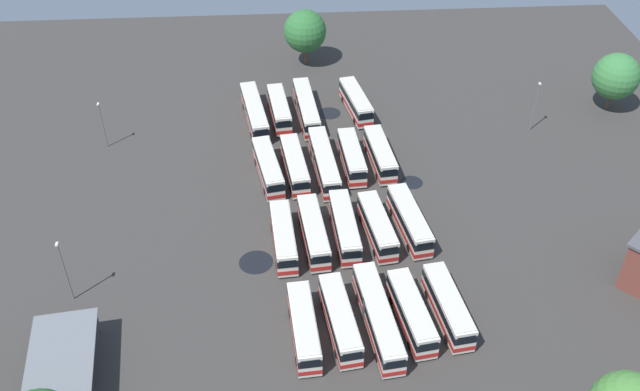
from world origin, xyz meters
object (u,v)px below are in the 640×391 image
bus_row2_slot1 (314,232)px  maintenance_shelter (61,353)px  bus_row2_slot3 (377,226)px  tree_west_edge (616,76)px  lamp_post_near_entrance (65,269)px  tree_north_edge (305,31)px  lamp_post_mid_lot (102,123)px  bus_row1_slot2 (324,162)px  bus_row2_slot4 (410,220)px  bus_row1_slot3 (352,157)px  bus_row3_slot1 (340,319)px  bus_row0_slot1 (279,109)px  bus_row0_slot0 (254,112)px  bus_row3_slot4 (448,306)px  bus_row0_slot2 (306,107)px  bus_row0_slot4 (356,102)px  bus_row3_slot3 (412,313)px  bus_row3_slot2 (378,316)px  bus_row1_slot1 (295,165)px  bus_row2_slot2 (345,227)px  bus_row3_slot0 (304,327)px  bus_row1_slot4 (380,154)px  bus_row2_slot0 (284,237)px  bus_row1_slot0 (268,167)px  lamp_post_by_building (535,105)px

bus_row2_slot1 → maintenance_shelter: bearing=-55.0°
bus_row2_slot3 → tree_west_edge: tree_west_edge is taller
lamp_post_near_entrance → tree_north_edge: size_ratio=0.85×
lamp_post_mid_lot → tree_west_edge: 77.26m
bus_row1_slot2 → maintenance_shelter: bearing=-40.9°
bus_row2_slot4 → lamp_post_near_entrance: bearing=-77.4°
bus_row1_slot3 → bus_row3_slot1: 29.78m
bus_row0_slot1 → bus_row2_slot1: bearing=7.0°
bus_row0_slot1 → bus_row2_slot1: 28.96m
bus_row0_slot0 → bus_row1_slot3: (12.86, 13.59, -0.00)m
bus_row0_slot1 → bus_row3_slot4: bearing=22.5°
bus_row3_slot4 → lamp_post_mid_lot: 55.86m
bus_row0_slot0 → tree_west_edge: 55.65m
bus_row2_slot3 → bus_row3_slot4: (13.56, 5.88, 0.00)m
bus_row0_slot2 → bus_row0_slot4: size_ratio=1.25×
lamp_post_mid_lot → maintenance_shelter: bearing=4.3°
bus_row3_slot3 → bus_row3_slot4: size_ratio=1.00×
bus_row0_slot1 → bus_row3_slot1: 43.23m
lamp_post_near_entrance → tree_north_edge: (-53.96, 28.85, 1.60)m
bus_row3_slot2 → lamp_post_near_entrance: 34.26m
bus_row1_slot1 → bus_row2_slot3: bearing=35.5°
bus_row1_slot1 → bus_row2_slot2: (13.34, 5.59, 0.00)m
bus_row3_slot4 → maintenance_shelter: maintenance_shelter is taller
bus_row2_slot4 → lamp_post_mid_lot: 46.29m
bus_row0_slot0 → bus_row2_slot1: size_ratio=1.22×
bus_row1_slot1 → bus_row3_slot2: size_ratio=0.82×
bus_row3_slot0 → bus_row3_slot4: size_ratio=0.99×
bus_row3_slot1 → lamp_post_mid_lot: size_ratio=1.54×
bus_row0_slot4 → bus_row2_slot3: bearing=-1.1°
bus_row3_slot3 → bus_row3_slot4: 4.13m
bus_row0_slot0 → bus_row2_slot3: size_ratio=1.30×
bus_row0_slot4 → bus_row3_slot0: 46.26m
bus_row2_slot1 → tree_north_edge: bearing=178.3°
bus_row1_slot4 → bus_row3_slot4: 29.02m
bus_row1_slot4 → bus_row3_slot0: (30.71, -12.18, -0.00)m
bus_row2_slot1 → bus_row3_slot4: bearing=46.5°
bus_row2_slot1 → bus_row3_slot0: 15.08m
maintenance_shelter → bus_row0_slot1: bearing=154.5°
bus_row1_slot3 → bus_row3_slot3: bearing=6.7°
bus_row2_slot3 → bus_row3_slot3: same height
bus_row1_slot2 → bus_row1_slot4: (-1.35, 7.96, -0.00)m
bus_row0_slot1 → bus_row2_slot0: same height
bus_row0_slot0 → bus_row3_slot0: 43.50m
bus_row1_slot0 → bus_row3_slot4: same height
bus_row3_slot2 → maintenance_shelter: size_ratio=1.22×
lamp_post_by_building → bus_row2_slot3: bearing=-49.2°
bus_row2_slot0 → bus_row3_slot2: bearing=36.0°
bus_row1_slot1 → bus_row0_slot2: bearing=171.0°
bus_row2_slot2 → maintenance_shelter: 35.10m
bus_row0_slot1 → bus_row3_slot1: bearing=7.3°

